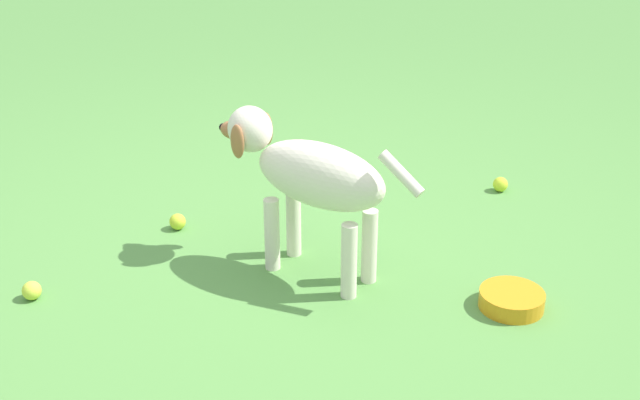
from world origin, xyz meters
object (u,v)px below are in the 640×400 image
tennis_ball_0 (500,184)px  tennis_ball_2 (178,222)px  water_bowl (512,300)px  dog (308,174)px  tennis_ball_1 (32,291)px

tennis_ball_0 → tennis_ball_2: 1.42m
water_bowl → dog: bearing=22.7°
tennis_ball_2 → water_bowl: tennis_ball_2 is taller
tennis_ball_0 → tennis_ball_2: same height
tennis_ball_0 → tennis_ball_1: same height
dog → tennis_ball_1: dog is taller
dog → tennis_ball_2: dog is taller
tennis_ball_0 → tennis_ball_1: bearing=69.4°
dog → tennis_ball_0: 1.15m
tennis_ball_1 → tennis_ball_0: bearing=-110.6°
tennis_ball_0 → water_bowl: (-0.53, 0.80, -0.00)m
water_bowl → tennis_ball_0: bearing=-56.3°
tennis_ball_1 → water_bowl: (-1.24, -1.07, -0.00)m
tennis_ball_2 → water_bowl: bearing=-162.6°
dog → tennis_ball_2: (0.61, 0.12, -0.35)m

